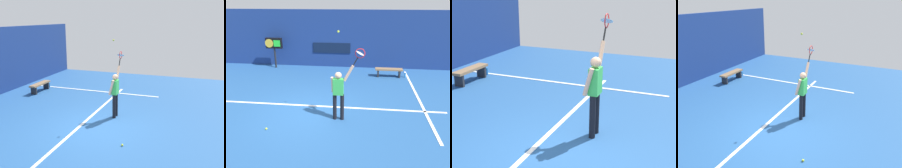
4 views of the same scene
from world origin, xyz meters
The scene contains 7 objects.
ground_plane centered at (0.00, 0.00, 0.00)m, with size 18.00×18.00×0.00m, color #23518C.
court_baseline centered at (0.00, 0.59, 0.01)m, with size 10.00×0.10×0.01m, color white.
court_sideline centered at (4.22, 2.00, 0.01)m, with size 0.10×7.00×0.01m, color white.
tennis_player centered at (1.15, -0.30, 1.01)m, with size 0.75×0.31×1.94m.
tennis_racket centered at (1.80, -0.30, 2.29)m, with size 0.43×0.27×0.61m.
court_bench centered at (3.23, 4.50, 0.34)m, with size 1.40×0.36×0.45m.
water_bottle centered at (4.09, 4.50, 0.12)m, with size 0.07×0.07×0.24m, color #338CD8.
Camera 3 is at (-4.99, -2.23, 3.17)m, focal length 53.60 mm.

